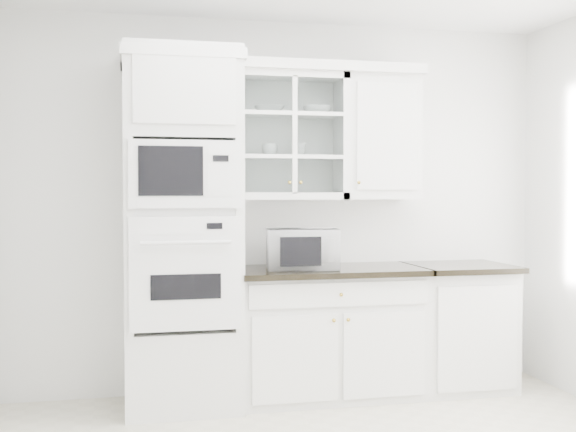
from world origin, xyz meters
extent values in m
cube|color=white|center=(0.00, 1.74, 1.35)|extent=(4.00, 0.02, 2.70)
cube|color=white|center=(-0.75, 1.43, 1.20)|extent=(0.76, 0.65, 2.40)
cube|color=white|center=(-0.75, 1.09, 0.94)|extent=(0.70, 0.03, 0.72)
cube|color=black|center=(-0.75, 1.07, 0.86)|extent=(0.44, 0.01, 0.16)
cube|color=white|center=(-0.75, 1.09, 1.56)|extent=(0.70, 0.03, 0.43)
cube|color=black|center=(-0.84, 1.07, 1.58)|extent=(0.40, 0.01, 0.31)
cube|color=white|center=(0.28, 1.45, 0.44)|extent=(1.30, 0.60, 0.88)
cube|color=black|center=(0.28, 1.42, 0.90)|extent=(1.32, 0.67, 0.04)
cube|color=white|center=(1.28, 1.45, 0.44)|extent=(0.70, 0.60, 0.88)
cube|color=black|center=(1.28, 1.42, 0.90)|extent=(0.72, 0.67, 0.04)
cube|color=white|center=(0.03, 1.58, 1.85)|extent=(0.80, 0.33, 0.90)
cube|color=white|center=(0.03, 1.58, 1.70)|extent=(0.74, 0.29, 0.02)
cube|color=white|center=(0.03, 1.58, 2.00)|extent=(0.74, 0.29, 0.02)
cube|color=white|center=(0.71, 1.58, 1.85)|extent=(0.55, 0.33, 0.90)
cube|color=white|center=(-0.07, 1.56, 2.33)|extent=(2.14, 0.38, 0.07)
imported|color=white|center=(0.08, 1.39, 1.06)|extent=(0.53, 0.46, 0.28)
imported|color=white|center=(-0.12, 1.58, 2.04)|extent=(0.23, 0.23, 0.05)
imported|color=white|center=(0.23, 1.59, 2.04)|extent=(0.25, 0.25, 0.06)
imported|color=white|center=(-0.11, 1.58, 1.75)|extent=(0.13, 0.13, 0.09)
imported|color=white|center=(0.10, 1.58, 1.76)|extent=(0.11, 0.11, 0.10)
camera|label=1|loc=(-1.11, -3.45, 1.46)|focal=45.00mm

